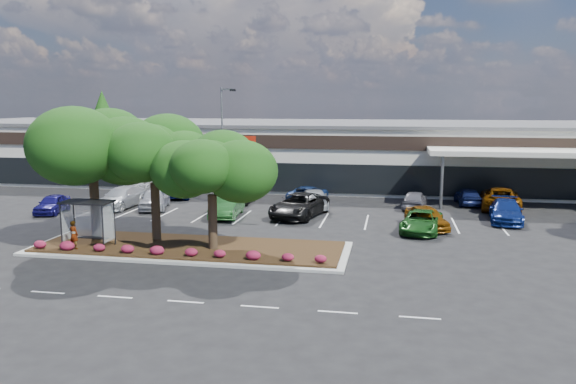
# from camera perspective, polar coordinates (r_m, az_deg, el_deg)

# --- Properties ---
(ground) EXTENTS (160.00, 160.00, 0.00)m
(ground) POSITION_cam_1_polar(r_m,az_deg,el_deg) (28.18, -8.98, -8.11)
(ground) COLOR black
(ground) RESTS_ON ground
(retail_store) EXTENTS (80.40, 25.20, 6.25)m
(retail_store) POSITION_cam_1_polar(r_m,az_deg,el_deg) (60.15, 1.88, 4.19)
(retail_store) COLOR white
(retail_store) RESTS_ON ground
(landscape_island) EXTENTS (18.00, 6.00, 0.26)m
(landscape_island) POSITION_cam_1_polar(r_m,az_deg,el_deg) (32.43, -9.96, -5.61)
(landscape_island) COLOR #ABACA6
(landscape_island) RESTS_ON ground
(lane_markings) EXTENTS (33.12, 20.06, 0.01)m
(lane_markings) POSITION_cam_1_polar(r_m,az_deg,el_deg) (37.86, -3.90, -3.56)
(lane_markings) COLOR silver
(lane_markings) RESTS_ON ground
(shrub_row) EXTENTS (17.00, 0.80, 0.50)m
(shrub_row) POSITION_cam_1_polar(r_m,az_deg,el_deg) (30.44, -11.37, -5.88)
(shrub_row) COLOR maroon
(shrub_row) RESTS_ON landscape_island
(bus_shelter) EXTENTS (2.75, 1.55, 2.59)m
(bus_shelter) POSITION_cam_1_polar(r_m,az_deg,el_deg) (33.37, -19.59, -1.75)
(bus_shelter) COLOR black
(bus_shelter) RESTS_ON landscape_island
(island_tree_west) EXTENTS (7.20, 7.20, 7.89)m
(island_tree_west) POSITION_cam_1_polar(r_m,az_deg,el_deg) (34.66, -19.19, 1.83)
(island_tree_west) COLOR #19370C
(island_tree_west) RESTS_ON landscape_island
(island_tree_mid) EXTENTS (6.60, 6.60, 7.32)m
(island_tree_mid) POSITION_cam_1_polar(r_m,az_deg,el_deg) (33.74, -13.40, 1.42)
(island_tree_mid) COLOR #19370C
(island_tree_mid) RESTS_ON landscape_island
(island_tree_east) EXTENTS (5.80, 5.80, 6.50)m
(island_tree_east) POSITION_cam_1_polar(r_m,az_deg,el_deg) (30.97, -7.72, 0.15)
(island_tree_east) COLOR #19370C
(island_tree_east) RESTS_ON landscape_island
(conifer_north_west) EXTENTS (4.40, 4.40, 10.00)m
(conifer_north_west) POSITION_cam_1_polar(r_m,az_deg,el_deg) (81.45, -18.25, 6.31)
(conifer_north_west) COLOR #19370C
(conifer_north_west) RESTS_ON ground
(person_waiting) EXTENTS (0.66, 0.52, 1.59)m
(person_waiting) POSITION_cam_1_polar(r_m,az_deg,el_deg) (33.22, -20.93, -4.08)
(person_waiting) COLOR #594C47
(person_waiting) RESTS_ON landscape_island
(light_pole) EXTENTS (1.41, 0.75, 9.47)m
(light_pole) POSITION_cam_1_polar(r_m,az_deg,el_deg) (46.18, -6.53, 3.94)
(light_pole) COLOR #ABACA6
(light_pole) RESTS_ON ground
(car_0) EXTENTS (2.40, 4.34, 1.40)m
(car_0) POSITION_cam_1_polar(r_m,az_deg,el_deg) (46.02, -22.81, -1.12)
(car_0) COLOR navy
(car_0) RESTS_ON ground
(car_1) EXTENTS (2.56, 5.62, 1.60)m
(car_1) POSITION_cam_1_polar(r_m,az_deg,el_deg) (46.56, -16.57, -0.55)
(car_1) COLOR #A1A5AC
(car_1) RESTS_ON ground
(car_2) EXTENTS (3.11, 5.18, 1.65)m
(car_2) POSITION_cam_1_polar(r_m,az_deg,el_deg) (45.32, -13.39, -0.63)
(car_2) COLOR #9B9EA8
(car_2) RESTS_ON ground
(car_3) EXTENTS (2.25, 5.27, 1.69)m
(car_3) POSITION_cam_1_polar(r_m,az_deg,el_deg) (41.25, -6.21, -1.35)
(car_3) COLOR #205522
(car_3) RESTS_ON ground
(car_4) EXTENTS (4.15, 6.66, 1.72)m
(car_4) POSITION_cam_1_polar(r_m,az_deg,el_deg) (40.92, 1.14, -1.37)
(car_4) COLOR black
(car_4) RESTS_ON ground
(car_6) EXTENTS (3.16, 5.33, 1.39)m
(car_6) POSITION_cam_1_polar(r_m,az_deg,el_deg) (37.17, 13.41, -2.94)
(car_6) COLOR #1C561B
(car_6) RESTS_ON ground
(car_7) EXTENTS (3.19, 4.77, 1.51)m
(car_7) POSITION_cam_1_polar(r_m,az_deg,el_deg) (38.26, 13.91, -2.53)
(car_7) COLOR #753F08
(car_7) RESTS_ON ground
(car_8) EXTENTS (2.79, 5.49, 1.53)m
(car_8) POSITION_cam_1_polar(r_m,az_deg,el_deg) (42.12, 21.27, -1.82)
(car_8) COLOR navy
(car_8) RESTS_ON ground
(car_9) EXTENTS (1.99, 4.92, 1.68)m
(car_9) POSITION_cam_1_polar(r_m,az_deg,el_deg) (52.72, -14.54, 0.67)
(car_9) COLOR silver
(car_9) RESTS_ON ground
(car_10) EXTENTS (3.14, 5.60, 1.48)m
(car_10) POSITION_cam_1_polar(r_m,az_deg,el_deg) (50.57, -10.90, 0.34)
(car_10) COLOR navy
(car_10) RESTS_ON ground
(car_11) EXTENTS (1.67, 4.03, 1.37)m
(car_11) POSITION_cam_1_polar(r_m,az_deg,el_deg) (46.42, -4.70, -0.37)
(car_11) COLOR black
(car_11) RESTS_ON ground
(car_12) EXTENTS (3.53, 5.20, 1.32)m
(car_12) POSITION_cam_1_polar(r_m,az_deg,el_deg) (47.45, 2.08, -0.16)
(car_12) COLOR navy
(car_12) RESTS_ON ground
(car_13) EXTENTS (3.12, 5.60, 1.53)m
(car_13) POSITION_cam_1_polar(r_m,az_deg,el_deg) (44.30, 2.64, -0.69)
(car_13) COLOR #999EA3
(car_13) RESTS_ON ground
(car_14) EXTENTS (2.27, 4.45, 1.45)m
(car_14) POSITION_cam_1_polar(r_m,az_deg,el_deg) (45.16, 12.75, -0.77)
(car_14) COLOR slate
(car_14) RESTS_ON ground
(car_15) EXTENTS (1.94, 4.33, 1.44)m
(car_15) POSITION_cam_1_polar(r_m,az_deg,el_deg) (48.09, 17.80, -0.40)
(car_15) COLOR navy
(car_15) RESTS_ON ground
(car_16) EXTENTS (3.58, 6.48, 1.72)m
(car_16) POSITION_cam_1_polar(r_m,az_deg,el_deg) (47.12, 20.76, -0.57)
(car_16) COLOR #723B06
(car_16) RESTS_ON ground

